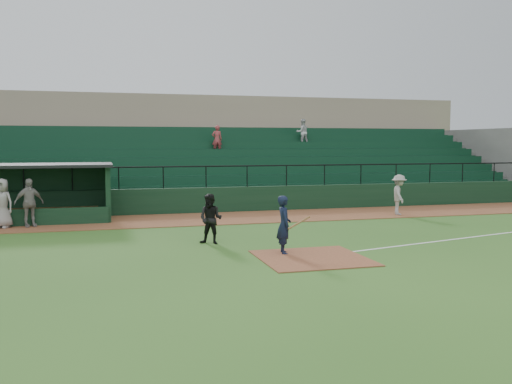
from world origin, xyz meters
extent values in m
plane|color=#305C1D|center=(0.00, 0.00, 0.00)|extent=(90.00, 90.00, 0.00)
cube|color=brown|center=(0.00, 8.00, 0.01)|extent=(40.00, 4.00, 0.03)
cube|color=brown|center=(0.00, -1.00, 0.01)|extent=(3.00, 3.00, 0.03)
cube|color=white|center=(8.00, 1.20, 0.01)|extent=(17.49, 4.44, 0.01)
cube|color=black|center=(0.00, 10.20, 0.60)|extent=(36.00, 0.35, 1.20)
cylinder|color=black|center=(0.00, 10.20, 2.20)|extent=(36.00, 0.06, 0.06)
cube|color=#63635F|center=(0.00, 15.10, 1.80)|extent=(36.00, 9.00, 3.60)
cube|color=#0F3722|center=(0.00, 14.60, 2.25)|extent=(34.56, 8.00, 4.05)
cube|color=#63635F|center=(18.00, 15.15, 2.10)|extent=(0.35, 9.50, 4.20)
cube|color=gray|center=(0.00, 21.60, 3.20)|extent=(38.00, 3.00, 6.40)
cube|color=#63635F|center=(0.00, 19.60, 3.70)|extent=(36.00, 2.00, 0.20)
imported|color=silver|center=(6.30, 16.90, 3.96)|extent=(0.79, 0.61, 1.62)
imported|color=#A33B3E|center=(0.70, 15.90, 3.51)|extent=(0.59, 0.39, 1.61)
cube|color=black|center=(-9.75, 10.40, 1.15)|extent=(8.50, 0.20, 2.30)
cube|color=black|center=(-5.50, 9.10, 1.15)|extent=(0.20, 2.60, 2.30)
cube|color=black|center=(-9.75, 9.10, 2.36)|extent=(8.90, 3.20, 0.12)
cube|color=olive|center=(-9.75, 10.00, 0.25)|extent=(7.65, 0.40, 0.50)
imported|color=black|center=(-0.58, -0.16, 0.87)|extent=(0.49, 0.68, 1.74)
cylinder|color=olive|center=(-0.18, -0.36, 0.95)|extent=(0.79, 0.34, 0.35)
imported|color=black|center=(-2.35, 2.06, 0.82)|extent=(1.00, 0.95, 1.64)
imported|color=#A49E99|center=(7.30, 6.92, 0.95)|extent=(1.02, 1.34, 1.83)
imported|color=gray|center=(-8.50, 7.47, 0.97)|extent=(1.20, 0.87, 1.89)
imported|color=gray|center=(-9.46, 7.42, 0.98)|extent=(1.10, 0.96, 1.91)
camera|label=1|loc=(-5.73, -15.62, 3.27)|focal=39.03mm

